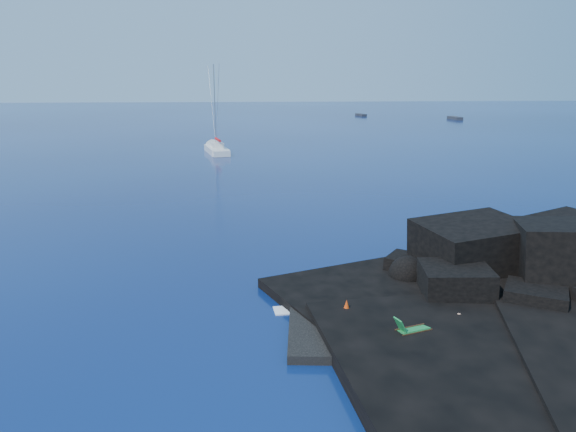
# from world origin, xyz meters

# --- Properties ---
(ground) EXTENTS (400.00, 400.00, 0.00)m
(ground) POSITION_xyz_m (0.00, 0.00, 0.00)
(ground) COLOR #030B32
(ground) RESTS_ON ground
(headland) EXTENTS (24.00, 24.00, 3.60)m
(headland) POSITION_xyz_m (13.00, 3.00, 0.00)
(headland) COLOR black
(headland) RESTS_ON ground
(beach) EXTENTS (9.08, 6.86, 0.70)m
(beach) POSITION_xyz_m (4.50, 0.50, 0.00)
(beach) COLOR black
(beach) RESTS_ON ground
(surf_foam) EXTENTS (10.00, 8.00, 0.06)m
(surf_foam) POSITION_xyz_m (5.00, 5.00, 0.00)
(surf_foam) COLOR white
(surf_foam) RESTS_ON ground
(sailboat) EXTENTS (4.54, 11.26, 11.55)m
(sailboat) POSITION_xyz_m (-5.11, 54.89, 0.00)
(sailboat) COLOR silver
(sailboat) RESTS_ON ground
(deck_chair) EXTENTS (1.52, 1.03, 0.96)m
(deck_chair) POSITION_xyz_m (4.92, -0.86, 0.83)
(deck_chair) COLOR #1B7A38
(deck_chair) RESTS_ON beach
(towel) EXTENTS (2.25, 1.32, 0.06)m
(towel) POSITION_xyz_m (6.75, 0.39, 0.38)
(towel) COLOR silver
(towel) RESTS_ON beach
(sunbather) EXTENTS (1.96, 0.76, 0.25)m
(sunbather) POSITION_xyz_m (6.75, 0.39, 0.53)
(sunbather) COLOR #E6A178
(sunbather) RESTS_ON towel
(marker_cone) EXTENTS (0.53, 0.53, 0.63)m
(marker_cone) POSITION_xyz_m (2.73, 1.43, 0.67)
(marker_cone) COLOR red
(marker_cone) RESTS_ON beach
(distant_boat_a) EXTENTS (2.27, 4.36, 0.56)m
(distant_boat_a) POSITION_xyz_m (28.15, 121.55, 0.00)
(distant_boat_a) COLOR #27272C
(distant_boat_a) RESTS_ON ground
(distant_boat_b) EXTENTS (2.12, 5.21, 0.68)m
(distant_boat_b) POSITION_xyz_m (47.70, 108.65, 0.00)
(distant_boat_b) COLOR #2A2A2F
(distant_boat_b) RESTS_ON ground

